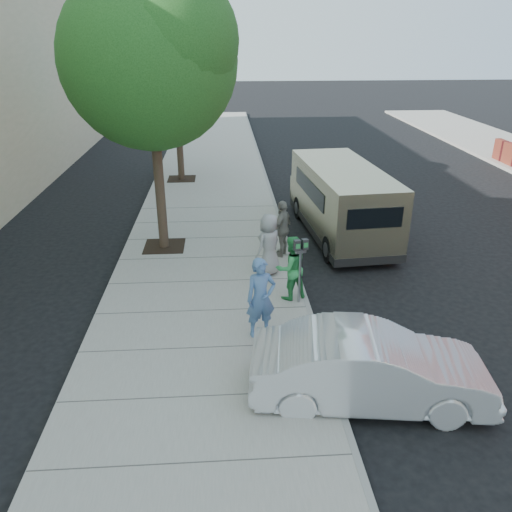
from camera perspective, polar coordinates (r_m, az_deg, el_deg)
name	(u,v)px	position (r m, az deg, el deg)	size (l,w,h in m)	color
ground	(244,285)	(13.09, -1.35, -3.32)	(120.00, 120.00, 0.00)	black
sidewalk	(206,283)	(13.06, -5.75, -3.15)	(5.00, 60.00, 0.15)	gray
curb_face	(299,281)	(13.19, 4.91, -2.82)	(0.12, 60.00, 0.16)	gray
tree_near	(151,54)	(14.12, -11.96, 21.70)	(4.62, 4.60, 7.53)	black
tree_far	(176,64)	(21.71, -9.16, 20.84)	(3.92, 3.80, 6.49)	black
parking_meter	(300,258)	(11.51, 5.10, -0.18)	(0.35, 0.20, 1.61)	gray
van	(341,200)	(16.18, 9.66, 6.38)	(2.50, 6.20, 2.25)	tan
sedan	(370,368)	(9.14, 12.92, -12.37)	(1.46, 4.19, 1.38)	silver
person_officer	(261,298)	(10.34, 0.56, -4.83)	(0.64, 0.42, 1.76)	#4E73A6
person_green_shirt	(291,268)	(11.85, 4.01, -1.36)	(0.77, 0.60, 1.59)	green
person_gray_shirt	(269,245)	(13.02, 1.48, 1.31)	(0.81, 0.53, 1.67)	gray
person_striped_polo	(283,228)	(14.16, 3.06, 3.16)	(0.96, 0.40, 1.64)	gray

